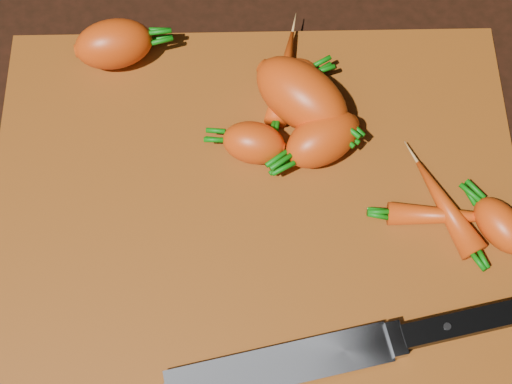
{
  "coord_description": "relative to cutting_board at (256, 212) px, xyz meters",
  "views": [
    {
      "loc": [
        -0.0,
        -0.25,
        0.63
      ],
      "look_at": [
        0.0,
        0.01,
        0.03
      ],
      "focal_mm": 50.0,
      "sensor_mm": 36.0,
      "label": 1
    }
  ],
  "objects": [
    {
      "name": "carrot_4",
      "position": [
        0.03,
        0.13,
        0.03
      ],
      "size": [
        0.07,
        0.06,
        0.04
      ],
      "primitive_type": "ellipsoid",
      "rotation": [
        0.0,
        0.0,
        0.41
      ],
      "color": "#E2450C",
      "rests_on": "cutting_board"
    },
    {
      "name": "carrot_3",
      "position": [
        0.06,
        0.06,
        0.03
      ],
      "size": [
        0.09,
        0.08,
        0.05
      ],
      "primitive_type": "ellipsoid",
      "rotation": [
        0.0,
        0.0,
        3.69
      ],
      "color": "#E2450C",
      "rests_on": "cutting_board"
    },
    {
      "name": "carrot_6",
      "position": [
        0.03,
        0.14,
        0.02
      ],
      "size": [
        0.04,
        0.11,
        0.02
      ],
      "primitive_type": "ellipsoid",
      "rotation": [
        0.0,
        0.0,
        1.37
      ],
      "color": "#E2450C",
      "rests_on": "cutting_board"
    },
    {
      "name": "ground",
      "position": [
        0.0,
        0.0,
        -0.01
      ],
      "size": [
        2.0,
        2.0,
        0.01
      ],
      "primitive_type": "cube",
      "color": "black"
    },
    {
      "name": "carrot_7",
      "position": [
        0.18,
        -0.01,
        0.02
      ],
      "size": [
        0.12,
        0.03,
        0.02
      ],
      "primitive_type": "ellipsoid",
      "rotation": [
        0.0,
        0.0,
        -0.06
      ],
      "color": "#E2450C",
      "rests_on": "cutting_board"
    },
    {
      "name": "carrot_0",
      "position": [
        -0.14,
        0.17,
        0.03
      ],
      "size": [
        0.09,
        0.06,
        0.05
      ],
      "primitive_type": "ellipsoid",
      "rotation": [
        0.0,
        0.0,
        0.2
      ],
      "color": "#E2450C",
      "rests_on": "cutting_board"
    },
    {
      "name": "carrot_5",
      "position": [
        0.22,
        -0.03,
        0.02
      ],
      "size": [
        0.06,
        0.07,
        0.04
      ],
      "primitive_type": "ellipsoid",
      "rotation": [
        0.0,
        0.0,
        2.16
      ],
      "color": "#E2450C",
      "rests_on": "cutting_board"
    },
    {
      "name": "carrot_8",
      "position": [
        0.17,
        -0.01,
        0.02
      ],
      "size": [
        0.07,
        0.1,
        0.03
      ],
      "primitive_type": "ellipsoid",
      "rotation": [
        0.0,
        0.0,
        2.0
      ],
      "color": "#E2450C",
      "rests_on": "cutting_board"
    },
    {
      "name": "carrot_2",
      "position": [
        0.05,
        0.1,
        0.04
      ],
      "size": [
        0.12,
        0.11,
        0.06
      ],
      "primitive_type": "ellipsoid",
      "rotation": [
        0.0,
        0.0,
        -0.75
      ],
      "color": "#E2450C",
      "rests_on": "cutting_board"
    },
    {
      "name": "knife",
      "position": [
        0.04,
        -0.14,
        0.01
      ],
      "size": [
        0.32,
        0.09,
        0.02
      ],
      "rotation": [
        0.0,
        0.0,
        0.2
      ],
      "color": "gray",
      "rests_on": "cutting_board"
    },
    {
      "name": "cutting_board",
      "position": [
        0.0,
        0.0,
        0.0
      ],
      "size": [
        0.5,
        0.4,
        0.01
      ],
      "primitive_type": "cube",
      "color": "#843D0B",
      "rests_on": "ground"
    },
    {
      "name": "carrot_1",
      "position": [
        -0.0,
        0.06,
        0.03
      ],
      "size": [
        0.07,
        0.05,
        0.04
      ],
      "primitive_type": "ellipsoid",
      "rotation": [
        0.0,
        0.0,
        2.93
      ],
      "color": "#E2450C",
      "rests_on": "cutting_board"
    }
  ]
}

